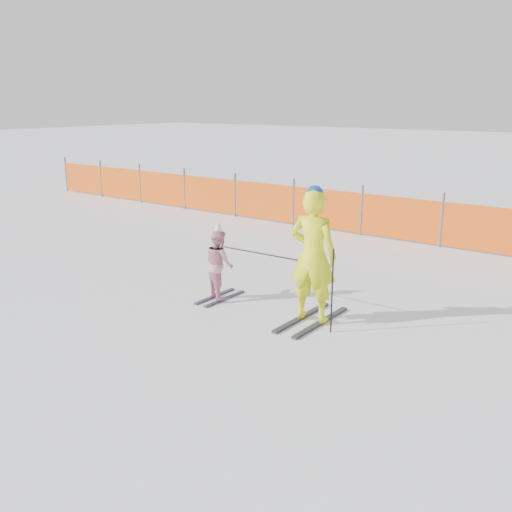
{
  "coord_description": "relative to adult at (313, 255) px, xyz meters",
  "views": [
    {
      "loc": [
        4.9,
        -6.05,
        3.23
      ],
      "look_at": [
        0.0,
        0.5,
        1.0
      ],
      "focal_mm": 40.0,
      "sensor_mm": 36.0,
      "label": 1
    }
  ],
  "objects": [
    {
      "name": "ground",
      "position": [
        -0.73,
        -0.93,
        -1.04
      ],
      "size": [
        120.0,
        120.0,
        0.0
      ],
      "primitive_type": "plane",
      "color": "white",
      "rests_on": "ground"
    },
    {
      "name": "adult",
      "position": [
        0.0,
        0.0,
        0.0
      ],
      "size": [
        0.78,
        1.49,
        2.07
      ],
      "color": "black",
      "rests_on": "ground"
    },
    {
      "name": "child",
      "position": [
        -1.79,
        -0.05,
        -0.42
      ],
      "size": [
        0.7,
        0.99,
        1.35
      ],
      "color": "black",
      "rests_on": "ground"
    },
    {
      "name": "ski_poles",
      "position": [
        -0.29,
        -0.1,
        -0.25
      ],
      "size": [
        2.12,
        0.22,
        1.24
      ],
      "color": "black",
      "rests_on": "ground"
    },
    {
      "name": "safety_fence",
      "position": [
        -5.71,
        5.66,
        -0.48
      ],
      "size": [
        16.75,
        0.06,
        1.25
      ],
      "color": "#595960",
      "rests_on": "ground"
    }
  ]
}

